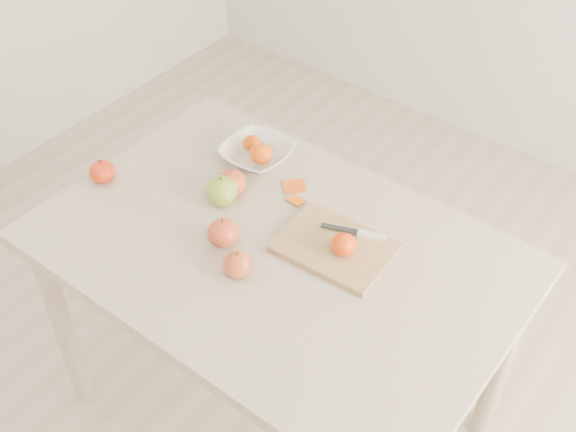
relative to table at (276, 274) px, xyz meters
The scene contains 15 objects.
ground 0.65m from the table, ahead, with size 3.50×3.50×0.00m, color #C6B293.
table is the anchor object (origin of this frame).
cutting_board 0.18m from the table, 34.31° to the left, with size 0.28×0.20×0.02m, color #A98654.
board_tangerine 0.22m from the table, 25.79° to the left, with size 0.06×0.06×0.05m, color #C73F07.
fruit_bowl 0.38m from the table, 137.27° to the left, with size 0.19×0.19×0.05m, color white.
bowl_tangerine_near 0.41m from the table, 138.72° to the left, with size 0.05×0.05×0.05m, color #C94107.
bowl_tangerine_far 0.36m from the table, 135.63° to the left, with size 0.07×0.07×0.06m, color #E84C08.
orange_peel_a 0.25m from the table, 115.79° to the left, with size 0.06×0.04×0.00m, color #CA440E.
orange_peel_b 0.21m from the table, 110.89° to the left, with size 0.04×0.04×0.00m, color orange.
paring_knife 0.26m from the table, 42.32° to the left, with size 0.17×0.07×0.01m.
apple_green 0.26m from the table, 168.04° to the left, with size 0.09×0.09×0.08m, color #598912.
apple_red_d 0.56m from the table, behind, with size 0.07×0.07×0.06m, color #910E02.
apple_red_b 0.28m from the table, 158.02° to the left, with size 0.08×0.08×0.07m, color maroon.
apple_red_c 0.18m from the table, 97.26° to the right, with size 0.07×0.07×0.07m, color maroon.
apple_red_e 0.19m from the table, 148.43° to the right, with size 0.08×0.08×0.07m, color maroon.
Camera 1 is at (0.81, -0.99, 2.04)m, focal length 45.00 mm.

